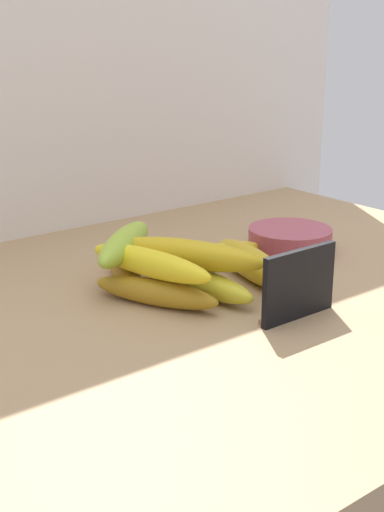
{
  "coord_description": "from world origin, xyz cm",
  "views": [
    {
      "loc": [
        -50.68,
        -64.57,
        35.91
      ],
      "look_at": [
        1.39,
        1.97,
        8.0
      ],
      "focal_mm": 49.64,
      "sensor_mm": 36.0,
      "label": 1
    }
  ],
  "objects_px": {
    "banana_1": "(156,292)",
    "banana_6": "(125,244)",
    "fruit_bowl": "(290,240)",
    "banana_4": "(212,257)",
    "banana_3": "(197,281)",
    "banana_2": "(251,263)",
    "banana_5": "(187,254)",
    "chalkboard_sign": "(298,287)",
    "banana_0": "(125,267)",
    "banana_7": "(150,263)"
  },
  "relations": [
    {
      "from": "banana_1",
      "to": "chalkboard_sign",
      "type": "bearing_deg",
      "value": -51.1
    },
    {
      "from": "chalkboard_sign",
      "to": "banana_0",
      "type": "distance_m",
      "value": 0.25
    },
    {
      "from": "fruit_bowl",
      "to": "banana_5",
      "type": "bearing_deg",
      "value": -168.41
    },
    {
      "from": "fruit_bowl",
      "to": "banana_6",
      "type": "distance_m",
      "value": 0.28
    },
    {
      "from": "fruit_bowl",
      "to": "banana_2",
      "type": "bearing_deg",
      "value": -157.82
    },
    {
      "from": "banana_2",
      "to": "banana_3",
      "type": "relative_size",
      "value": 1.03
    },
    {
      "from": "banana_2",
      "to": "chalkboard_sign",
      "type": "bearing_deg",
      "value": -110.17
    },
    {
      "from": "chalkboard_sign",
      "to": "banana_3",
      "type": "relative_size",
      "value": 0.61
    },
    {
      "from": "banana_1",
      "to": "banana_3",
      "type": "height_order",
      "value": "banana_3"
    },
    {
      "from": "banana_4",
      "to": "banana_7",
      "type": "xyz_separation_m",
      "value": [
        -0.14,
        -0.05,
        0.03
      ]
    },
    {
      "from": "banana_6",
      "to": "fruit_bowl",
      "type": "bearing_deg",
      "value": -6.52
    },
    {
      "from": "banana_2",
      "to": "banana_5",
      "type": "bearing_deg",
      "value": 177.92
    },
    {
      "from": "banana_0",
      "to": "banana_6",
      "type": "relative_size",
      "value": 0.88
    },
    {
      "from": "banana_7",
      "to": "banana_6",
      "type": "bearing_deg",
      "value": 83.44
    },
    {
      "from": "chalkboard_sign",
      "to": "banana_3",
      "type": "distance_m",
      "value": 0.14
    },
    {
      "from": "chalkboard_sign",
      "to": "fruit_bowl",
      "type": "xyz_separation_m",
      "value": [
        0.18,
        0.19,
        -0.02
      ]
    },
    {
      "from": "chalkboard_sign",
      "to": "banana_6",
      "type": "distance_m",
      "value": 0.24
    },
    {
      "from": "banana_3",
      "to": "banana_6",
      "type": "xyz_separation_m",
      "value": [
        -0.05,
        0.09,
        0.04
      ]
    },
    {
      "from": "banana_7",
      "to": "banana_1",
      "type": "bearing_deg",
      "value": -98.18
    },
    {
      "from": "chalkboard_sign",
      "to": "banana_4",
      "type": "bearing_deg",
      "value": 80.59
    },
    {
      "from": "banana_1",
      "to": "banana_3",
      "type": "xyz_separation_m",
      "value": [
        0.06,
        -0.0,
        0.0
      ]
    },
    {
      "from": "banana_5",
      "to": "banana_3",
      "type": "bearing_deg",
      "value": -34.6
    },
    {
      "from": "fruit_bowl",
      "to": "banana_6",
      "type": "xyz_separation_m",
      "value": [
        -0.27,
        0.03,
        0.04
      ]
    },
    {
      "from": "banana_6",
      "to": "chalkboard_sign",
      "type": "bearing_deg",
      "value": -65.57
    },
    {
      "from": "fruit_bowl",
      "to": "banana_3",
      "type": "distance_m",
      "value": 0.23
    },
    {
      "from": "banana_3",
      "to": "banana_1",
      "type": "bearing_deg",
      "value": 176.13
    },
    {
      "from": "banana_3",
      "to": "banana_7",
      "type": "xyz_separation_m",
      "value": [
        -0.06,
        0.02,
        0.03
      ]
    },
    {
      "from": "banana_5",
      "to": "banana_0",
      "type": "bearing_deg",
      "value": 109.33
    },
    {
      "from": "banana_3",
      "to": "banana_7",
      "type": "relative_size",
      "value": 0.97
    },
    {
      "from": "banana_6",
      "to": "banana_3",
      "type": "bearing_deg",
      "value": -59.15
    },
    {
      "from": "banana_1",
      "to": "banana_6",
      "type": "xyz_separation_m",
      "value": [
        0.01,
        0.08,
        0.04
      ]
    },
    {
      "from": "banana_3",
      "to": "banana_5",
      "type": "height_order",
      "value": "banana_5"
    },
    {
      "from": "fruit_bowl",
      "to": "banana_5",
      "type": "xyz_separation_m",
      "value": [
        -0.23,
        -0.05,
        0.04
      ]
    },
    {
      "from": "chalkboard_sign",
      "to": "banana_7",
      "type": "relative_size",
      "value": 0.59
    },
    {
      "from": "banana_4",
      "to": "banana_7",
      "type": "relative_size",
      "value": 0.92
    },
    {
      "from": "banana_5",
      "to": "banana_7",
      "type": "xyz_separation_m",
      "value": [
        -0.05,
        0.01,
        -0.0
      ]
    },
    {
      "from": "fruit_bowl",
      "to": "banana_5",
      "type": "height_order",
      "value": "banana_5"
    },
    {
      "from": "banana_1",
      "to": "banana_3",
      "type": "relative_size",
      "value": 0.93
    },
    {
      "from": "banana_5",
      "to": "chalkboard_sign",
      "type": "bearing_deg",
      "value": -67.34
    },
    {
      "from": "fruit_bowl",
      "to": "banana_4",
      "type": "height_order",
      "value": "fruit_bowl"
    },
    {
      "from": "banana_5",
      "to": "banana_6",
      "type": "bearing_deg",
      "value": 117.39
    },
    {
      "from": "banana_7",
      "to": "banana_0",
      "type": "bearing_deg",
      "value": 79.04
    },
    {
      "from": "banana_0",
      "to": "banana_6",
      "type": "xyz_separation_m",
      "value": [
        -0.01,
        -0.01,
        0.04
      ]
    },
    {
      "from": "fruit_bowl",
      "to": "banana_7",
      "type": "distance_m",
      "value": 0.29
    },
    {
      "from": "banana_3",
      "to": "banana_6",
      "type": "relative_size",
      "value": 1.05
    },
    {
      "from": "banana_1",
      "to": "banana_4",
      "type": "xyz_separation_m",
      "value": [
        0.14,
        0.06,
        0.0
      ]
    },
    {
      "from": "chalkboard_sign",
      "to": "banana_0",
      "type": "bearing_deg",
      "value": 111.33
    },
    {
      "from": "chalkboard_sign",
      "to": "banana_5",
      "type": "relative_size",
      "value": 0.53
    },
    {
      "from": "chalkboard_sign",
      "to": "banana_7",
      "type": "xyz_separation_m",
      "value": [
        -0.11,
        0.15,
        0.01
      ]
    },
    {
      "from": "banana_0",
      "to": "banana_3",
      "type": "xyz_separation_m",
      "value": [
        0.04,
        -0.1,
        -0.0
      ]
    }
  ]
}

